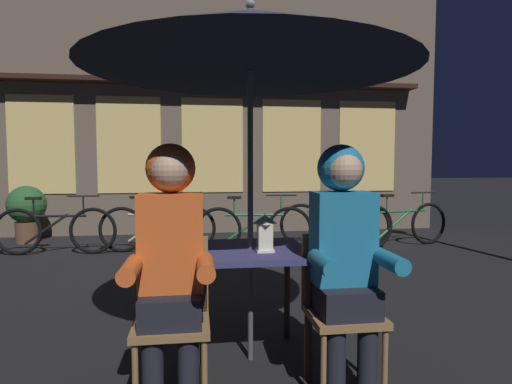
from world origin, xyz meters
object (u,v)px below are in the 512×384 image
Objects in this scene: person_right_hooded at (344,242)px; bicycle_fifth at (402,224)px; bicycle_nearest at (55,230)px; chair_right at (340,301)px; bicycle_fourth at (334,224)px; patio_umbrella at (250,41)px; bicycle_third at (254,229)px; cafe_table at (250,264)px; lantern at (265,232)px; person_left_hooded at (171,247)px; bicycle_second at (157,228)px; potted_plant at (27,209)px; chair_left at (172,309)px.

bicycle_fifth is (2.30, 3.86, -0.50)m from person_right_hooded.
chair_right is at bearing -54.47° from bicycle_nearest.
bicycle_fourth is at bearing 172.74° from bicycle_fifth.
patio_umbrella is at bearing 142.45° from chair_right.
bicycle_nearest is 1.00× the size of bicycle_third.
chair_right is 4.45m from bicycle_fifth.
lantern is (0.08, -0.11, 0.22)m from cafe_table.
person_left_hooded is at bearing -104.20° from bicycle_third.
bicycle_nearest is (-2.80, 3.98, -0.50)m from person_right_hooded.
patio_umbrella is at bearing -75.55° from bicycle_second.
cafe_table is 4.25m from bicycle_nearest.
bicycle_fifth is (2.78, 3.44, -0.29)m from cafe_table.
person_left_hooded reaches higher than bicycle_nearest.
bicycle_third is at bearing -19.49° from potted_plant.
bicycle_fourth is (2.22, 3.99, -0.50)m from person_left_hooded.
lantern is 0.27× the size of chair_right.
bicycle_third is (-0.02, 3.67, -0.14)m from chair_right.
bicycle_third is 1.31m from bicycle_fourth.
bicycle_nearest is (-2.32, 3.55, -0.29)m from cafe_table.
person_left_hooded reaches higher than bicycle_third.
bicycle_second is at bearing -24.97° from potted_plant.
person_right_hooded is at bearing -89.75° from bicycle_third.
bicycle_fourth and bicycle_fifth have the same top height.
bicycle_fifth is 1.80× the size of potted_plant.
person_right_hooded is (0.00, -0.06, 0.36)m from chair_right.
bicycle_second is at bearing 109.33° from person_right_hooded.
chair_right is 0.62× the size of person_right_hooded.
potted_plant is at bearing 125.75° from chair_right.
bicycle_nearest is at bearing 115.14° from chair_left.
person_left_hooded is 1.00× the size of person_right_hooded.
patio_umbrella is at bearing 0.00° from cafe_table.
bicycle_second is 1.02× the size of bicycle_fifth.
potted_plant reaches higher than bicycle_nearest.
lantern is 0.64m from person_left_hooded.
bicycle_third reaches higher than cafe_table.
cafe_table is 0.67m from person_left_hooded.
person_left_hooded is at bearing -130.16° from bicycle_fifth.
chair_left is at bearing -83.67° from bicycle_second.
bicycle_third is at bearing 82.01° from cafe_table.
chair_left is at bearing 180.00° from chair_right.
chair_right is 4.14m from bicycle_fourth.
bicycle_fifth is (1.04, -0.13, 0.00)m from bicycle_fourth.
person_right_hooded is 0.83× the size of bicycle_nearest.
person_left_hooded is at bearing -176.61° from chair_right.
bicycle_fifth is at bearing -1.28° from bicycle_nearest.
bicycle_third is at bearing -5.06° from bicycle_nearest.
chair_left is at bearing -142.45° from cafe_table.
potted_plant is at bearing 169.19° from bicycle_fifth.
lantern is at bearing 141.67° from person_right_hooded.
person_left_hooded is 5.61m from potted_plant.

